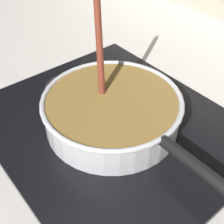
# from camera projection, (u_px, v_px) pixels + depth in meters

# --- Properties ---
(ground) EXTENTS (2.40, 1.60, 0.04)m
(ground) POSITION_uv_depth(u_px,v_px,m) (72.00, 163.00, 0.63)
(ground) COLOR beige
(hob_plate) EXTENTS (0.56, 0.48, 0.01)m
(hob_plate) POSITION_uv_depth(u_px,v_px,m) (112.00, 126.00, 0.68)
(hob_plate) COLOR black
(hob_plate) RESTS_ON ground
(burner_ring) EXTENTS (0.19, 0.19, 0.01)m
(burner_ring) POSITION_uv_depth(u_px,v_px,m) (112.00, 122.00, 0.67)
(burner_ring) COLOR #592D0C
(burner_ring) RESTS_ON hob_plate
(spare_burner) EXTENTS (0.13, 0.13, 0.01)m
(spare_burner) POSITION_uv_depth(u_px,v_px,m) (70.00, 88.00, 0.77)
(spare_burner) COLOR #262628
(spare_burner) RESTS_ON hob_plate
(cooking_pan) EXTENTS (0.47, 0.30, 0.28)m
(cooking_pan) POSITION_uv_depth(u_px,v_px,m) (112.00, 110.00, 0.64)
(cooking_pan) COLOR silver
(cooking_pan) RESTS_ON hob_plate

